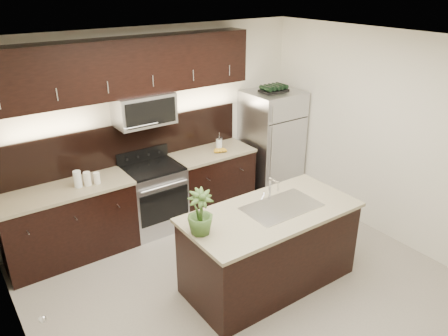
{
  "coord_description": "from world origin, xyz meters",
  "views": [
    {
      "loc": [
        -2.53,
        -3.23,
        3.27
      ],
      "look_at": [
        0.13,
        0.55,
        1.23
      ],
      "focal_mm": 35.0,
      "sensor_mm": 36.0,
      "label": 1
    }
  ],
  "objects": [
    {
      "name": "canisters",
      "position": [
        -1.17,
        1.62,
        1.03
      ],
      "size": [
        0.3,
        0.13,
        0.21
      ],
      "rotation": [
        0.0,
        0.0,
        -0.2
      ],
      "color": "silver",
      "rests_on": "counter_run"
    },
    {
      "name": "ground",
      "position": [
        0.0,
        0.0,
        0.0
      ],
      "size": [
        4.5,
        4.5,
        0.0
      ],
      "primitive_type": "plane",
      "color": "gray",
      "rests_on": "ground"
    },
    {
      "name": "upper_fixtures",
      "position": [
        -0.43,
        1.84,
        2.14
      ],
      "size": [
        3.49,
        0.4,
        1.66
      ],
      "color": "black",
      "rests_on": "counter_run"
    },
    {
      "name": "room_walls",
      "position": [
        -0.11,
        -0.04,
        1.7
      ],
      "size": [
        4.52,
        4.02,
        2.71
      ],
      "color": "beige",
      "rests_on": "ground"
    },
    {
      "name": "french_press",
      "position": [
        0.81,
        1.64,
        1.04
      ],
      "size": [
        0.09,
        0.09,
        0.27
      ],
      "rotation": [
        0.0,
        0.0,
        -0.25
      ],
      "color": "silver",
      "rests_on": "counter_run"
    },
    {
      "name": "refrigerator",
      "position": [
        1.8,
        1.63,
        0.84
      ],
      "size": [
        0.81,
        0.73,
        1.67
      ],
      "primitive_type": "cube",
      "color": "#B2B2B7",
      "rests_on": "ground"
    },
    {
      "name": "wine_rack",
      "position": [
        1.8,
        1.63,
        1.72
      ],
      "size": [
        0.41,
        0.26,
        0.1
      ],
      "color": "black",
      "rests_on": "refrigerator"
    },
    {
      "name": "sink_faucet",
      "position": [
        0.42,
        -0.13,
        0.96
      ],
      "size": [
        0.84,
        0.5,
        0.28
      ],
      "color": "silver",
      "rests_on": "island"
    },
    {
      "name": "counter_run",
      "position": [
        -0.46,
        1.69,
        0.47
      ],
      "size": [
        3.51,
        0.65,
        0.94
      ],
      "color": "black",
      "rests_on": "ground"
    },
    {
      "name": "plant",
      "position": [
        -0.6,
        -0.08,
        1.17
      ],
      "size": [
        0.3,
        0.3,
        0.46
      ],
      "primitive_type": "imported",
      "rotation": [
        0.0,
        0.0,
        -0.16
      ],
      "color": "#335020",
      "rests_on": "island"
    },
    {
      "name": "island",
      "position": [
        0.27,
        -0.14,
        0.47
      ],
      "size": [
        1.96,
        0.96,
        0.94
      ],
      "color": "black",
      "rests_on": "ground"
    },
    {
      "name": "bananas",
      "position": [
        0.73,
        1.61,
        0.97
      ],
      "size": [
        0.24,
        0.21,
        0.06
      ],
      "primitive_type": "ellipsoid",
      "rotation": [
        0.0,
        0.0,
        -0.35
      ],
      "color": "#C08B1B",
      "rests_on": "counter_run"
    }
  ]
}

